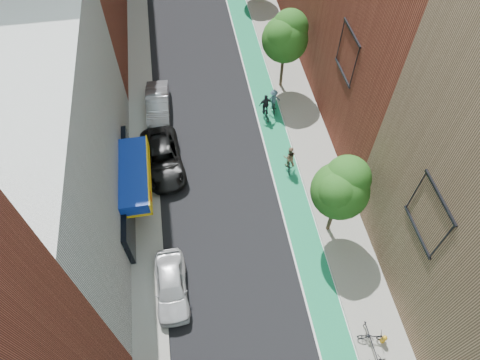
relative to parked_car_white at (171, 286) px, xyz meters
name	(u,v)px	position (x,y,z in m)	size (l,w,h in m)	color
bike_lane	(257,73)	(8.60, 18.57, -0.77)	(2.00, 68.00, 0.01)	#167E4F
sidewalk_left	(141,85)	(-1.40, 18.57, -0.70)	(2.00, 68.00, 0.15)	gray
sidewalk_right	(285,69)	(11.10, 18.57, -0.70)	(3.00, 68.00, 0.15)	gray
building_left_white	(35,156)	(-6.40, 6.57, 5.22)	(8.00, 20.00, 12.00)	silver
tree_near	(341,187)	(10.25, 2.59, 3.88)	(3.40, 3.36, 6.42)	#332619
tree_mid	(286,36)	(10.25, 16.59, 4.11)	(3.55, 3.53, 6.74)	#332619
parked_car_white	(171,286)	(0.00, 0.00, 0.00)	(1.84, 4.57, 1.56)	silver
parked_car_black	(163,158)	(0.06, 9.61, 0.03)	(2.68, 5.82, 1.62)	black
parked_car_silver	(158,104)	(0.00, 15.17, 0.03)	(1.72, 4.94, 1.63)	gray
cyclist_lane_near	(289,160)	(8.83, 7.91, 0.17)	(0.96, 1.61, 2.14)	black
cyclist_lane_mid	(266,109)	(8.25, 13.29, 0.08)	(1.10, 1.67, 2.17)	black
cyclist_lane_far	(274,102)	(8.99, 13.90, 0.13)	(1.11, 1.60, 2.00)	black
parked_bike_near	(372,336)	(10.54, -4.57, -0.21)	(0.55, 1.58, 0.83)	black
fire_hydrant	(384,339)	(11.12, -4.80, -0.22)	(0.27, 0.27, 0.76)	gold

